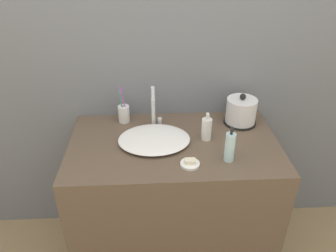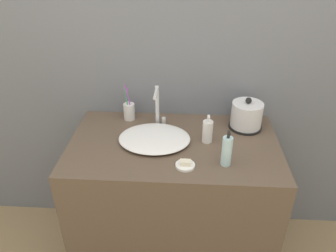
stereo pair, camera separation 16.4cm
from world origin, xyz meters
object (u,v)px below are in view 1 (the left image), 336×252
Objects in this scene: faucet at (154,105)px; electric_kettle at (241,112)px; toothbrush_cup at (124,113)px; lotion_bottle at (230,147)px; shampoo_bottle at (207,129)px.

faucet reaches higher than electric_kettle.
lotion_bottle is at bearing -37.78° from toothbrush_cup.
electric_kettle is at bearing -4.82° from toothbrush_cup.
shampoo_bottle is (-0.22, -0.16, -0.01)m from electric_kettle.
electric_kettle is at bearing 0.61° from faucet.
toothbrush_cup reaches higher than electric_kettle.
shampoo_bottle is (-0.08, 0.19, -0.01)m from lotion_bottle.
shampoo_bottle is at bearing -144.41° from electric_kettle.
shampoo_bottle is at bearing -29.41° from faucet.
shampoo_bottle is (0.44, -0.21, 0.01)m from toothbrush_cup.
faucet is at bearing -179.39° from electric_kettle.
faucet is 0.31m from shampoo_bottle.
lotion_bottle is 0.21m from shampoo_bottle.
electric_kettle is 0.66m from toothbrush_cup.
toothbrush_cup is at bearing 154.32° from shampoo_bottle.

